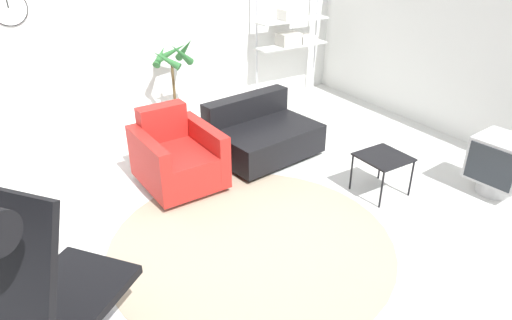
{
  "coord_description": "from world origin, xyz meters",
  "views": [
    {
      "loc": [
        -1.88,
        -2.99,
        2.45
      ],
      "look_at": [
        0.1,
        0.12,
        0.55
      ],
      "focal_mm": 32.0,
      "sensor_mm": 36.0,
      "label": 1
    }
  ],
  "objects": [
    {
      "name": "side_table",
      "position": [
        1.35,
        -0.26,
        0.37
      ],
      "size": [
        0.46,
        0.46,
        0.41
      ],
      "color": "black",
      "rests_on": "ground_plane"
    },
    {
      "name": "potted_plant",
      "position": [
        0.32,
        2.46,
        0.52
      ],
      "size": [
        0.58,
        0.59,
        1.22
      ],
      "color": "silver",
      "rests_on": "ground_plane"
    },
    {
      "name": "wall_right",
      "position": [
        3.21,
        0.0,
        1.4
      ],
      "size": [
        0.06,
        12.0,
        2.8
      ],
      "color": "silver",
      "rests_on": "ground_plane"
    },
    {
      "name": "armchair_red",
      "position": [
        -0.32,
        1.0,
        0.29
      ],
      "size": [
        0.78,
        0.89,
        0.79
      ],
      "rotation": [
        0.0,
        0.0,
        3.17
      ],
      "color": "silver",
      "rests_on": "ground_plane"
    },
    {
      "name": "crt_television",
      "position": [
        2.35,
        -0.9,
        0.33
      ],
      "size": [
        0.53,
        0.56,
        0.6
      ],
      "rotation": [
        0.0,
        0.0,
        1.67
      ],
      "color": "#B7B7B7",
      "rests_on": "ground_plane"
    },
    {
      "name": "lounge_chair",
      "position": [
        -1.92,
        -0.73,
        0.82
      ],
      "size": [
        1.11,
        1.04,
        1.39
      ],
      "rotation": [
        0.0,
        0.0,
        -0.91
      ],
      "color": "#BCBCC1",
      "rests_on": "ground_plane"
    },
    {
      "name": "shelf_unit",
      "position": [
        2.29,
        2.56,
        1.05
      ],
      "size": [
        1.17,
        0.28,
        1.91
      ],
      "color": "#BCBCC1",
      "rests_on": "ground_plane"
    },
    {
      "name": "ground_plane",
      "position": [
        0.0,
        0.0,
        0.0
      ],
      "size": [
        12.0,
        12.0,
        0.0
      ],
      "primitive_type": "plane",
      "color": "silver"
    },
    {
      "name": "wall_back",
      "position": [
        -0.0,
        2.87,
        1.4
      ],
      "size": [
        12.0,
        0.09,
        2.8
      ],
      "color": "silver",
      "rests_on": "ground_plane"
    },
    {
      "name": "round_rug",
      "position": [
        -0.2,
        -0.28,
        0.0
      ],
      "size": [
        2.46,
        2.46,
        0.01
      ],
      "color": "tan",
      "rests_on": "ground_plane"
    },
    {
      "name": "couch_low",
      "position": [
        0.8,
        1.11,
        0.25
      ],
      "size": [
        1.27,
        1.01,
        0.66
      ],
      "rotation": [
        0.0,
        0.0,
        3.27
      ],
      "color": "black",
      "rests_on": "ground_plane"
    }
  ]
}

